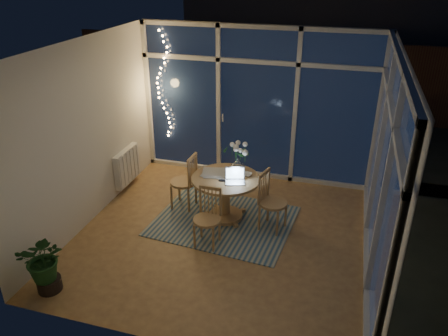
{
  "coord_description": "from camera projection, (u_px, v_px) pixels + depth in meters",
  "views": [
    {
      "loc": [
        1.44,
        -4.92,
        3.55
      ],
      "look_at": [
        -0.07,
        0.25,
        0.92
      ],
      "focal_mm": 35.0,
      "sensor_mm": 36.0,
      "label": 1
    }
  ],
  "objects": [
    {
      "name": "window_wall_back",
      "position": [
        256.0,
        105.0,
        7.28
      ],
      "size": [
        4.0,
        0.1,
        2.6
      ],
      "primitive_type": "cube",
      "color": "silver",
      "rests_on": "floor"
    },
    {
      "name": "wall_right",
      "position": [
        388.0,
        170.0,
        5.09
      ],
      "size": [
        0.04,
        4.0,
        2.6
      ],
      "primitive_type": "cube",
      "color": "silver",
      "rests_on": "floor"
    },
    {
      "name": "fairy_lights",
      "position": [
        163.0,
        86.0,
        7.53
      ],
      "size": [
        0.24,
        0.1,
        1.85
      ],
      "primitive_type": null,
      "color": "#FFB566",
      "rests_on": "window_wall_back"
    },
    {
      "name": "flower_vase",
      "position": [
        238.0,
        165.0,
        6.41
      ],
      "size": [
        0.22,
        0.22,
        0.21
      ],
      "primitive_type": "imported",
      "rotation": [
        0.0,
        0.0,
        -0.09
      ],
      "color": "white",
      "rests_on": "dining_table"
    },
    {
      "name": "window_wall_right",
      "position": [
        384.0,
        169.0,
        5.1
      ],
      "size": [
        0.1,
        4.0,
        2.6
      ],
      "primitive_type": "cube",
      "color": "silver",
      "rests_on": "floor"
    },
    {
      "name": "rug",
      "position": [
        224.0,
        221.0,
        6.48
      ],
      "size": [
        2.1,
        1.74,
        0.01
      ],
      "primitive_type": "cube",
      "rotation": [
        0.0,
        0.0,
        -0.09
      ],
      "color": "#B3AF92",
      "rests_on": "floor"
    },
    {
      "name": "ceiling",
      "position": [
        224.0,
        47.0,
        5.02
      ],
      "size": [
        4.0,
        4.0,
        0.0
      ],
      "primitive_type": "plane",
      "color": "silver",
      "rests_on": "wall_back"
    },
    {
      "name": "chair_right",
      "position": [
        273.0,
        202.0,
        6.11
      ],
      "size": [
        0.51,
        0.51,
        0.89
      ],
      "primitive_type": "cube",
      "rotation": [
        0.0,
        0.0,
        1.31
      ],
      "color": "#A8874C",
      "rests_on": "floor"
    },
    {
      "name": "laptop",
      "position": [
        235.0,
        176.0,
        6.09
      ],
      "size": [
        0.34,
        0.32,
        0.21
      ],
      "primitive_type": null,
      "rotation": [
        0.0,
        0.0,
        0.29
      ],
      "color": "silver",
      "rests_on": "dining_table"
    },
    {
      "name": "wall_back",
      "position": [
        257.0,
        105.0,
        7.32
      ],
      "size": [
        4.0,
        0.04,
        2.6
      ],
      "primitive_type": "cube",
      "color": "silver",
      "rests_on": "floor"
    },
    {
      "name": "garden_shrubs",
      "position": [
        233.0,
        121.0,
        9.1
      ],
      "size": [
        0.9,
        0.9,
        0.9
      ],
      "primitive_type": "sphere",
      "color": "black",
      "rests_on": "ground"
    },
    {
      "name": "dining_table",
      "position": [
        226.0,
        198.0,
        6.42
      ],
      "size": [
        1.07,
        1.07,
        0.68
      ],
      "primitive_type": "cylinder",
      "rotation": [
        0.0,
        0.0,
        -0.09
      ],
      "color": "#A8874C",
      "rests_on": "floor"
    },
    {
      "name": "chair_left",
      "position": [
        183.0,
        181.0,
        6.66
      ],
      "size": [
        0.44,
        0.44,
        0.91
      ],
      "primitive_type": "cube",
      "rotation": [
        0.0,
        0.0,
        -1.62
      ],
      "color": "#A8874C",
      "rests_on": "floor"
    },
    {
      "name": "wall_left",
      "position": [
        86.0,
        134.0,
        6.1
      ],
      "size": [
        0.04,
        4.0,
        2.6
      ],
      "primitive_type": "cube",
      "color": "silver",
      "rests_on": "floor"
    },
    {
      "name": "bowl",
      "position": [
        247.0,
        174.0,
        6.32
      ],
      "size": [
        0.16,
        0.16,
        0.04
      ],
      "primitive_type": "imported",
      "rotation": [
        0.0,
        0.0,
        -0.09
      ],
      "color": "white",
      "rests_on": "dining_table"
    },
    {
      "name": "newspapers",
      "position": [
        219.0,
        173.0,
        6.39
      ],
      "size": [
        0.42,
        0.32,
        0.02
      ],
      "primitive_type": "cube",
      "rotation": [
        0.0,
        0.0,
        0.01
      ],
      "color": "beige",
      "rests_on": "dining_table"
    },
    {
      "name": "garden_fence",
      "position": [
        288.0,
        78.0,
        10.51
      ],
      "size": [
        11.0,
        0.08,
        1.8
      ],
      "primitive_type": "cube",
      "color": "#3D1F16",
      "rests_on": "ground"
    },
    {
      "name": "neighbour_roof",
      "position": [
        317.0,
        8.0,
        12.46
      ],
      "size": [
        7.0,
        3.0,
        2.2
      ],
      "primitive_type": "cube",
      "color": "#32333C",
      "rests_on": "ground"
    },
    {
      "name": "chair_front",
      "position": [
        207.0,
        219.0,
        5.77
      ],
      "size": [
        0.39,
        0.39,
        0.84
      ],
      "primitive_type": "cube",
      "rotation": [
        0.0,
        0.0,
        -0.02
      ],
      "color": "#A8874C",
      "rests_on": "floor"
    },
    {
      "name": "wall_front",
      "position": [
        160.0,
        238.0,
        3.87
      ],
      "size": [
        4.0,
        0.04,
        2.6
      ],
      "primitive_type": "cube",
      "color": "silver",
      "rests_on": "floor"
    },
    {
      "name": "radiator",
      "position": [
        127.0,
        166.0,
        7.25
      ],
      "size": [
        0.1,
        0.7,
        0.58
      ],
      "primitive_type": "cube",
      "color": "silver",
      "rests_on": "wall_left"
    },
    {
      "name": "floor",
      "position": [
        224.0,
        235.0,
        6.16
      ],
      "size": [
        4.0,
        4.0,
        0.0
      ],
      "primitive_type": "plane",
      "color": "brown",
      "rests_on": "ground"
    },
    {
      "name": "potted_plant",
      "position": [
        45.0,
        264.0,
        4.99
      ],
      "size": [
        0.66,
        0.61,
        0.76
      ],
      "primitive_type": "imported",
      "rotation": [
        0.0,
        0.0,
        0.31
      ],
      "color": "#17421A",
      "rests_on": "floor"
    },
    {
      "name": "garden_patio",
      "position": [
        303.0,
        124.0,
        10.38
      ],
      "size": [
        12.0,
        6.0,
        0.1
      ],
      "primitive_type": "cube",
      "color": "black",
      "rests_on": "ground"
    },
    {
      "name": "phone",
      "position": [
        223.0,
        181.0,
        6.18
      ],
      "size": [
        0.11,
        0.05,
        0.01
      ],
      "primitive_type": "cube",
      "rotation": [
        0.0,
        0.0,
        0.0
      ],
      "color": "black",
      "rests_on": "dining_table"
    }
  ]
}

